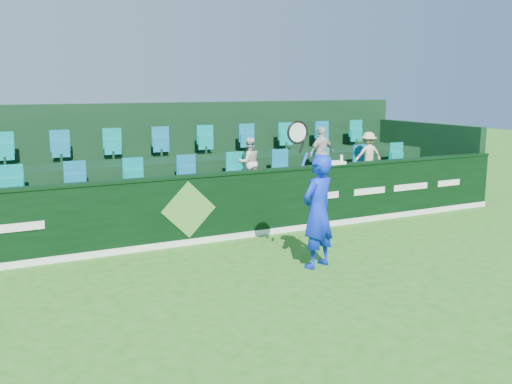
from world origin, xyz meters
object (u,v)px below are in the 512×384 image
towel (335,163)px  drinks_bottle (342,159)px  tennis_player (318,211)px  spectator_left (249,162)px  spectator_right (368,154)px  spectator_middle (322,154)px

towel → drinks_bottle: drinks_bottle is taller
tennis_player → drinks_bottle: size_ratio=13.11×
drinks_bottle → tennis_player: bearing=-132.4°
tennis_player → towel: bearing=50.1°
spectator_left → spectator_right: 3.30m
spectator_left → spectator_middle: spectator_middle is taller
tennis_player → spectator_right: (3.73, 3.45, 0.38)m
spectator_middle → towel: bearing=58.3°
tennis_player → spectator_left: tennis_player is taller
spectator_left → spectator_middle: size_ratio=0.86×
spectator_middle → tennis_player: bearing=43.7°
spectator_middle → spectator_right: (1.38, 0.00, -0.09)m
spectator_right → towel: 2.10m
spectator_right → towel: (-1.78, -1.12, 0.03)m
spectator_left → spectator_right: size_ratio=1.00×
spectator_middle → towel: size_ratio=3.05×
drinks_bottle → towel: bearing=180.0°
spectator_left → towel: (1.52, -1.12, 0.03)m
towel → spectator_right: bearing=32.2°
spectator_middle → drinks_bottle: 1.14m
spectator_left → drinks_bottle: size_ratio=5.65×
drinks_bottle → spectator_middle: bearing=78.9°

